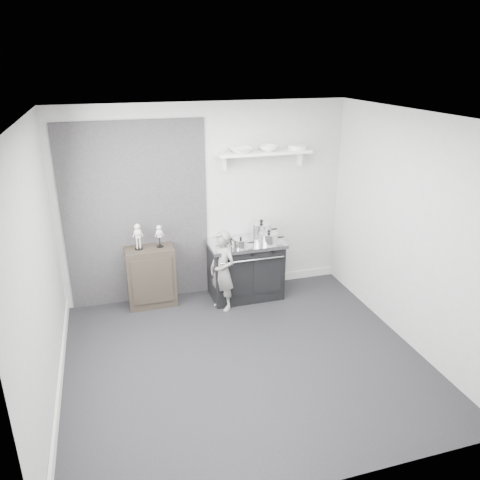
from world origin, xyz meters
The scene contains 15 objects.
ground centered at (0.00, 0.00, 0.00)m, with size 4.00×4.00×0.00m, color black.
room_shell centered at (-0.09, 0.15, 1.64)m, with size 4.02×3.62×2.71m.
wall_shelf centered at (0.80, 1.68, 2.01)m, with size 1.30×0.26×0.24m.
stove centered at (0.48, 1.48, 0.42)m, with size 1.04×0.65×0.84m.
side_cabinet centered at (-0.84, 1.61, 0.42)m, with size 0.65×0.38×0.84m, color black.
child centered at (0.07, 1.22, 0.56)m, with size 0.41×0.27×1.12m, color slate.
pot_front_left centered at (0.17, 1.40, 0.92)m, with size 0.28×0.19×0.19m.
pot_back_right centered at (0.74, 1.59, 0.94)m, with size 0.39×0.30×0.26m.
pot_front_right centered at (0.76, 1.33, 0.91)m, with size 0.35×0.26×0.19m.
pot_front_center centered at (0.35, 1.29, 0.90)m, with size 0.28×0.20×0.15m.
skeleton_full centered at (-0.97, 1.61, 1.04)m, with size 0.11×0.07×0.41m, color beige, non-canonical shape.
skeleton_torso centered at (-0.69, 1.61, 1.02)m, with size 0.10×0.06×0.35m, color beige, non-canonical shape.
bowl_large centered at (0.46, 1.67, 2.08)m, with size 0.32×0.32×0.08m, color white.
bowl_small centered at (0.85, 1.67, 2.08)m, with size 0.25×0.25×0.08m, color white.
plate_stack centered at (1.27, 1.67, 2.07)m, with size 0.26×0.26×0.06m, color white.
Camera 1 is at (-1.31, -4.29, 3.22)m, focal length 35.00 mm.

